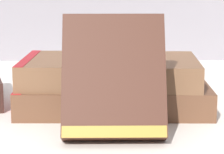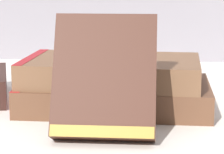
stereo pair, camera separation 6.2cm
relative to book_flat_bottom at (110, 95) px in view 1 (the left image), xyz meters
The scene contains 6 objects.
ground_plane 0.07m from the book_flat_bottom, 134.15° to the right, with size 3.00×3.00×0.00m, color silver.
book_flat_bottom is the anchor object (origin of this frame).
book_flat_top 0.03m from the book_flat_bottom, 143.57° to the right, with size 0.23×0.14×0.03m.
book_leaning_front 0.13m from the book_flat_bottom, 88.57° to the right, with size 0.11×0.08×0.13m.
pocket_watch 0.06m from the book_flat_bottom, 14.08° to the right, with size 0.05×0.05×0.01m.
reading_glasses 0.13m from the book_flat_bottom, 103.04° to the left, with size 0.09×0.05×0.00m.
Camera 1 is at (0.04, -0.62, 0.17)m, focal length 85.00 mm.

